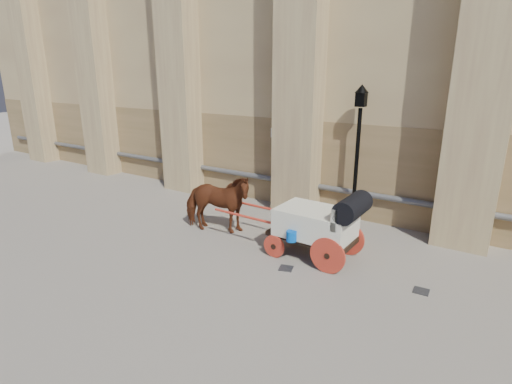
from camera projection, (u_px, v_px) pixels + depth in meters
The scene contains 6 objects.
ground at pixel (264, 258), 10.03m from camera, with size 90.00×90.00×0.00m, color slate.
horse at pixel (217, 203), 11.45m from camera, with size 0.95×2.09×1.76m, color #642B14.
carriage at pixel (320, 222), 9.79m from camera, with size 4.08×1.46×1.78m.
street_lamp at pixel (357, 152), 11.72m from camera, with size 0.39×0.39×4.17m.
drain_grate_near at pixel (286, 268), 9.52m from camera, with size 0.32×0.32×0.01m, color black.
drain_grate_far at pixel (421, 291), 8.53m from camera, with size 0.32×0.32×0.01m, color black.
Camera 1 is at (4.81, -7.75, 4.51)m, focal length 28.00 mm.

